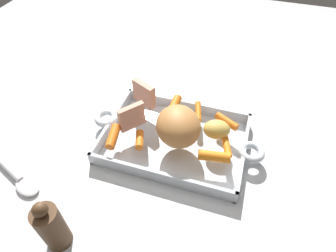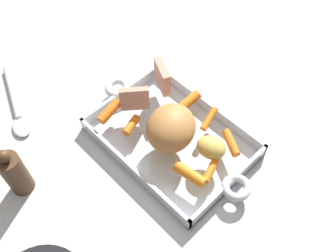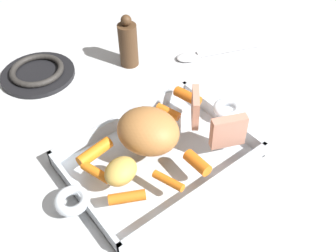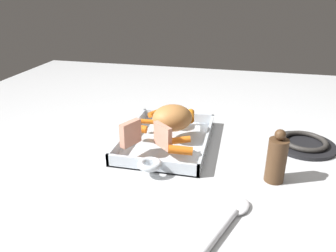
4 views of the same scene
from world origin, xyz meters
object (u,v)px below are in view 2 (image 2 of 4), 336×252
at_px(baby_carrot_northeast, 231,143).
at_px(roasting_dish, 172,138).
at_px(potato_halved, 211,147).
at_px(roast_slice_thick, 135,99).
at_px(pepper_mill, 15,173).
at_px(baby_carrot_center_right, 190,174).
at_px(baby_carrot_southeast, 131,125).
at_px(baby_carrot_long, 109,111).
at_px(baby_carrot_short, 211,170).
at_px(baby_carrot_northwest, 189,101).
at_px(serving_spoon, 16,105).
at_px(baby_carrot_center_left, 209,119).
at_px(roast_slice_outer, 162,77).
at_px(pork_roast, 171,128).

bearing_deg(baby_carrot_northeast, roasting_dish, -150.82).
bearing_deg(potato_halved, roast_slice_thick, -170.75).
bearing_deg(pepper_mill, baby_carrot_center_right, 45.42).
xyz_separation_m(roasting_dish, baby_carrot_southeast, (-0.07, -0.06, 0.04)).
relative_size(roasting_dish, baby_carrot_long, 6.93).
relative_size(roast_slice_thick, baby_carrot_center_right, 0.94).
bearing_deg(roast_slice_thick, baby_carrot_short, -0.39).
height_order(baby_carrot_southeast, potato_halved, potato_halved).
bearing_deg(pepper_mill, baby_carrot_southeast, 74.13).
relative_size(baby_carrot_northwest, serving_spoon, 0.24).
bearing_deg(pepper_mill, potato_halved, 53.83).
xyz_separation_m(roasting_dish, baby_carrot_center_right, (0.11, -0.05, 0.04)).
xyz_separation_m(baby_carrot_center_left, baby_carrot_southeast, (-0.11, -0.14, 0.00)).
relative_size(baby_carrot_short, baby_carrot_center_left, 0.96).
distance_m(roasting_dish, roast_slice_thick, 0.12).
distance_m(roast_slice_outer, baby_carrot_northeast, 0.22).
distance_m(serving_spoon, pepper_mill, 0.23).
relative_size(baby_carrot_center_left, pepper_mill, 0.45).
distance_m(roast_slice_thick, baby_carrot_long, 0.06).
distance_m(baby_carrot_northeast, baby_carrot_long, 0.28).
relative_size(baby_carrot_long, pepper_mill, 0.46).
bearing_deg(baby_carrot_short, roast_slice_thick, 179.61).
xyz_separation_m(baby_carrot_short, baby_carrot_northeast, (-0.01, 0.08, 0.00)).
xyz_separation_m(roast_slice_outer, baby_carrot_center_right, (0.21, -0.13, -0.02)).
xyz_separation_m(baby_carrot_northwest, potato_halved, (0.12, -0.06, 0.01)).
height_order(roasting_dish, potato_halved, potato_halved).
height_order(roast_slice_outer, baby_carrot_center_right, roast_slice_outer).
relative_size(baby_carrot_northeast, baby_carrot_long, 1.00).
height_order(baby_carrot_short, potato_halved, potato_halved).
distance_m(roast_slice_thick, potato_halved, 0.20).
bearing_deg(roast_slice_outer, potato_halved, -15.50).
height_order(roast_slice_outer, baby_carrot_long, roast_slice_outer).
distance_m(pork_roast, baby_carrot_long, 0.16).
bearing_deg(pork_roast, baby_carrot_northeast, 37.25).
xyz_separation_m(baby_carrot_center_right, pepper_mill, (-0.25, -0.25, 0.01)).
xyz_separation_m(roast_slice_thick, baby_carrot_long, (-0.03, -0.05, -0.02)).
bearing_deg(roast_slice_outer, roasting_dish, -35.34).
xyz_separation_m(baby_carrot_short, serving_spoon, (-0.46, -0.19, -0.04)).
distance_m(roast_slice_thick, baby_carrot_short, 0.23).
bearing_deg(baby_carrot_southeast, baby_carrot_center_left, 51.42).
distance_m(baby_carrot_southeast, baby_carrot_northeast, 0.22).
xyz_separation_m(baby_carrot_southeast, baby_carrot_long, (-0.06, -0.01, 0.00)).
xyz_separation_m(baby_carrot_northwest, serving_spoon, (-0.31, -0.28, -0.04)).
xyz_separation_m(roast_slice_outer, potato_halved, (0.20, -0.06, -0.01)).
xyz_separation_m(baby_carrot_center_right, potato_halved, (-0.01, 0.07, 0.01)).
relative_size(roasting_dish, baby_carrot_northeast, 6.94).
bearing_deg(pork_roast, pepper_mill, -117.61).
distance_m(baby_carrot_short, baby_carrot_center_left, 0.13).
height_order(baby_carrot_northwest, baby_carrot_northeast, baby_carrot_northwest).
relative_size(pork_roast, pepper_mill, 0.87).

